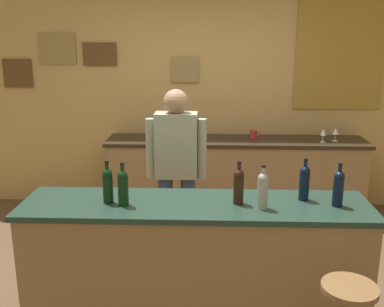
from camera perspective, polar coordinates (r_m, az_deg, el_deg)
The scene contains 15 objects.
ground_plane at distance 3.90m, azimuth 0.60°, elevation -16.86°, with size 10.00×10.00×0.00m, color brown.
back_wall at distance 5.38m, azimuth 1.54°, elevation 8.11°, with size 6.00×0.09×2.80m.
bar_counter at distance 3.32m, azimuth 0.42°, elevation -13.73°, with size 2.44×0.60×0.92m.
side_counter at distance 5.22m, azimuth 5.54°, elevation -3.00°, with size 2.95×0.56×0.90m.
bartender at distance 3.87m, azimuth -2.00°, elevation -1.86°, with size 0.52×0.21×1.62m.
wine_bottle_a at distance 3.14m, azimuth -10.73°, elevation -3.87°, with size 0.07×0.07×0.31m.
wine_bottle_b at distance 3.08m, azimuth -8.81°, elevation -4.17°, with size 0.07×0.07×0.31m.
wine_bottle_c at distance 3.09m, azimuth 5.99°, elevation -4.02°, with size 0.07×0.07×0.31m.
wine_bottle_d at distance 3.02m, azimuth 9.04°, elevation -4.54°, with size 0.07×0.07×0.31m.
wine_bottle_e at distance 3.24m, azimuth 14.18°, elevation -3.49°, with size 0.07×0.07×0.31m.
wine_bottle_f at distance 3.19m, azimuth 18.22°, elevation -4.09°, with size 0.07×0.07×0.31m.
wine_glass_a at distance 5.12m, azimuth 0.61°, elevation 3.17°, with size 0.07×0.07×0.16m.
wine_glass_b at distance 5.14m, azimuth 16.43°, elevation 2.59°, with size 0.07×0.07×0.16m.
wine_glass_c at distance 5.23m, azimuth 17.89°, elevation 2.68°, with size 0.07×0.07×0.16m.
coffee_mug at distance 5.17m, azimuth 7.85°, elevation 2.44°, with size 0.13×0.08×0.09m.
Camera 1 is at (0.09, -3.31, 2.05)m, focal length 41.70 mm.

